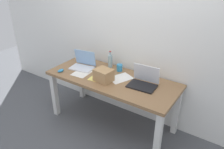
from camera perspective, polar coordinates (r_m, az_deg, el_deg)
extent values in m
plane|color=#515459|center=(3.33, 0.00, -11.99)|extent=(8.00, 8.00, 0.00)
cube|color=white|center=(3.05, 4.47, 11.79)|extent=(5.20, 0.08, 2.60)
cube|color=olive|center=(2.94, 0.00, -1.22)|extent=(1.74, 0.71, 0.04)
cube|color=silver|center=(3.40, -14.34, -4.94)|extent=(0.07, 0.07, 0.69)
cube|color=silver|center=(2.63, 11.59, -15.53)|extent=(0.07, 0.07, 0.69)
cube|color=silver|center=(3.76, -7.77, -1.05)|extent=(0.07, 0.07, 0.69)
cube|color=silver|center=(3.08, 16.05, -8.97)|extent=(0.07, 0.07, 0.69)
cube|color=silver|center=(3.20, -7.71, 1.60)|extent=(0.35, 0.26, 0.02)
cube|color=#8CB7EA|center=(3.24, -6.84, 4.28)|extent=(0.33, 0.10, 0.22)
cube|color=black|center=(2.75, 7.61, -2.94)|extent=(0.35, 0.24, 0.02)
cube|color=white|center=(2.79, 8.72, 0.26)|extent=(0.34, 0.06, 0.22)
cylinder|color=#99B7C1|center=(3.20, -0.46, 3.42)|extent=(0.06, 0.06, 0.18)
cylinder|color=#99B7C1|center=(3.15, -0.47, 5.36)|extent=(0.03, 0.03, 0.05)
cylinder|color=#B21E19|center=(3.14, -0.47, 5.87)|extent=(0.03, 0.03, 0.01)
ellipsoid|color=#338CC6|center=(3.17, -12.91, 0.99)|extent=(0.06, 0.10, 0.03)
cube|color=tan|center=(2.83, -2.16, -0.17)|extent=(0.24, 0.21, 0.16)
cylinder|color=#338CC6|center=(3.10, 1.93, 1.74)|extent=(0.08, 0.08, 0.09)
cube|color=#F4E06B|center=(2.96, -3.11, -0.56)|extent=(0.24, 0.32, 0.00)
cube|color=white|center=(2.92, 2.20, -0.92)|extent=(0.31, 0.36, 0.00)
cube|color=white|center=(3.10, -7.45, 0.55)|extent=(0.23, 0.31, 0.00)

